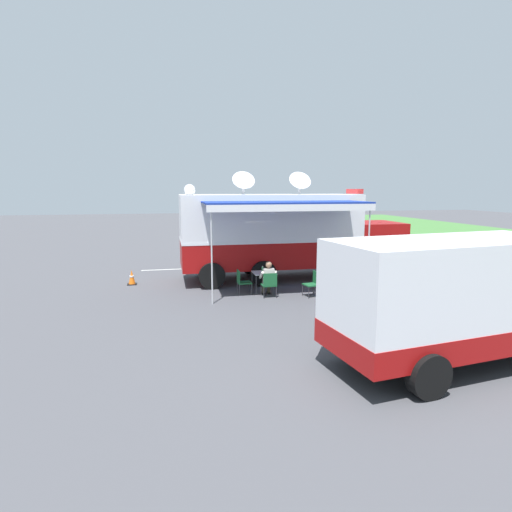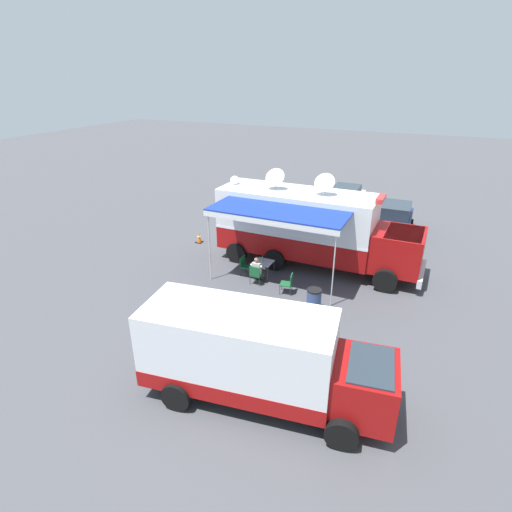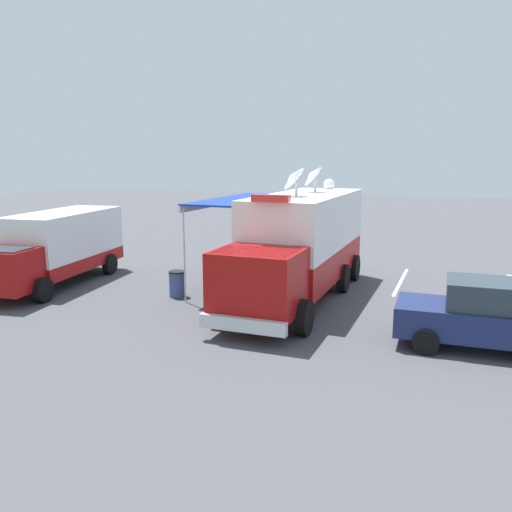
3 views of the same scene
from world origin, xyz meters
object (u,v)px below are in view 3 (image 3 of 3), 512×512
at_px(water_bottle, 258,261).
at_px(trash_bin, 177,284).
at_px(support_truck, 57,248).
at_px(car_far_corner, 485,315).
at_px(folding_table, 257,265).
at_px(folding_chair_at_table, 238,268).
at_px(command_truck, 299,242).
at_px(seated_responder, 242,265).
at_px(folding_chair_beside_table, 261,265).
at_px(folding_chair_spare_by_truck, 217,276).
at_px(traffic_cone, 342,258).

xyz_separation_m(water_bottle, trash_bin, (1.85, 2.96, -0.38)).
height_order(support_truck, car_far_corner, support_truck).
height_order(folding_table, folding_chair_at_table, folding_chair_at_table).
relative_size(command_truck, seated_responder, 7.61).
bearing_deg(folding_chair_at_table, trash_bin, 70.47).
xyz_separation_m(folding_table, seated_responder, (0.61, -0.01, -0.02)).
xyz_separation_m(folding_chair_beside_table, trash_bin, (1.70, 3.76, -0.06)).
height_order(folding_table, seated_responder, seated_responder).
bearing_deg(folding_chair_spare_by_truck, folding_chair_beside_table, -109.03).
bearing_deg(trash_bin, command_truck, -160.11).
relative_size(water_bottle, traffic_cone, 0.39).
distance_m(command_truck, trash_bin, 4.43).
height_order(folding_chair_beside_table, car_far_corner, car_far_corner).
bearing_deg(car_far_corner, folding_chair_beside_table, -34.37).
xyz_separation_m(trash_bin, car_far_corner, (-9.66, 1.68, 0.42)).
height_order(folding_chair_at_table, car_far_corner, car_far_corner).
height_order(water_bottle, folding_chair_at_table, water_bottle).
xyz_separation_m(water_bottle, car_far_corner, (-7.80, 4.65, 0.05)).
bearing_deg(water_bottle, traffic_cone, -115.90).
xyz_separation_m(command_truck, folding_chair_beside_table, (2.23, -2.34, -1.43)).
bearing_deg(support_truck, water_bottle, -157.81).
bearing_deg(folding_table, folding_chair_spare_by_truck, 58.12).
height_order(command_truck, traffic_cone, command_truck).
height_order(command_truck, support_truck, command_truck).
height_order(seated_responder, traffic_cone, seated_responder).
relative_size(command_truck, folding_chair_spare_by_truck, 10.94).
bearing_deg(trash_bin, folding_chair_beside_table, -114.30).
xyz_separation_m(command_truck, folding_table, (2.09, -1.49, -1.27)).
height_order(seated_responder, support_truck, support_truck).
xyz_separation_m(folding_chair_at_table, seated_responder, (-0.19, 0.00, 0.14)).
bearing_deg(car_far_corner, folding_chair_spare_by_truck, -19.10).
relative_size(support_truck, car_far_corner, 1.66).
relative_size(trash_bin, traffic_cone, 1.57).
relative_size(folding_chair_spare_by_truck, trash_bin, 0.96).
distance_m(command_truck, car_far_corner, 6.61).
bearing_deg(trash_bin, support_truck, -1.10).
distance_m(trash_bin, support_truck, 5.24).
bearing_deg(car_far_corner, seated_responder, -28.61).
bearing_deg(car_far_corner, water_bottle, -30.77).
distance_m(folding_table, trash_bin, 3.45).
height_order(folding_chair_beside_table, support_truck, support_truck).
xyz_separation_m(folding_table, trash_bin, (1.83, 2.91, -0.22)).
xyz_separation_m(trash_bin, support_truck, (5.16, -0.10, 0.93)).
height_order(water_bottle, folding_chair_beside_table, water_bottle).
bearing_deg(seated_responder, command_truck, 151.03).
bearing_deg(folding_chair_spare_by_truck, traffic_cone, -117.40).
height_order(folding_table, support_truck, support_truck).
distance_m(folding_chair_at_table, seated_responder, 0.23).
height_order(command_truck, trash_bin, command_truck).
bearing_deg(water_bottle, support_truck, 22.19).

